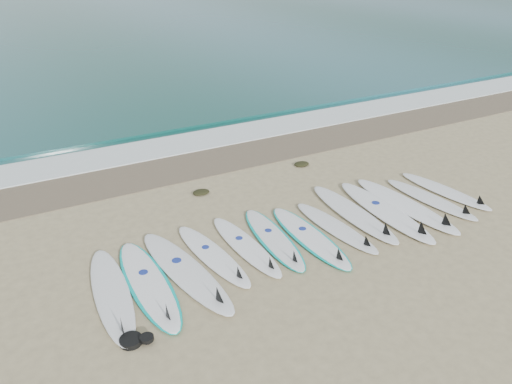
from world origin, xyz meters
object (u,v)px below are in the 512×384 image
surfboard_6 (311,237)px  leash_coil (135,340)px  surfboard_0 (112,295)px  surfboard_12 (447,191)px

surfboard_6 → leash_coil: bearing=-163.5°
surfboard_0 → surfboard_6: surfboard_0 is taller
surfboard_6 → surfboard_12: 3.73m
surfboard_12 → leash_coil: bearing=-178.4°
surfboard_6 → leash_coil: surfboard_6 is taller
surfboard_6 → leash_coil: 3.84m
surfboard_0 → surfboard_12: size_ratio=1.14×
surfboard_0 → leash_coil: (0.03, -1.13, -0.01)m
surfboard_6 → leash_coil: size_ratio=5.46×
surfboard_6 → surfboard_12: bearing=2.3°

